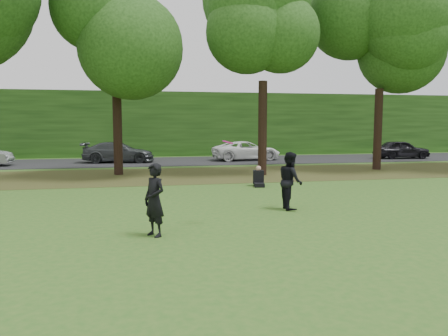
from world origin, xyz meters
The scene contains 10 objects.
ground centered at (0.00, 0.00, 0.00)m, with size 120.00×120.00×0.00m, color #2C5C1C.
leaf_litter centered at (0.00, 13.00, 0.01)m, with size 60.00×7.00×0.01m, color #433218.
street centered at (0.00, 21.00, 0.01)m, with size 70.00×7.00×0.02m, color black.
far_hedge centered at (0.00, 27.00, 2.50)m, with size 70.00×3.00×5.00m, color #1A3D11.
player_left centered at (-1.81, 1.45, 0.83)m, with size 0.61×0.40×1.67m, color black.
player_right centered at (2.32, 3.81, 0.86)m, with size 0.84×0.65×1.72m, color black.
parked_cars centered at (-1.78, 20.53, 0.69)m, with size 37.35×3.16×1.48m.
frisbee centered at (0.05, 2.20, 2.09)m, with size 0.37×0.38×0.13m.
seated_person centered at (2.74, 8.63, 0.31)m, with size 0.53×0.79×0.83m.
tree_line centered at (-0.34, 12.94, 7.84)m, with size 55.30×7.90×12.31m.
Camera 1 is at (-2.26, -8.42, 2.56)m, focal length 35.00 mm.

